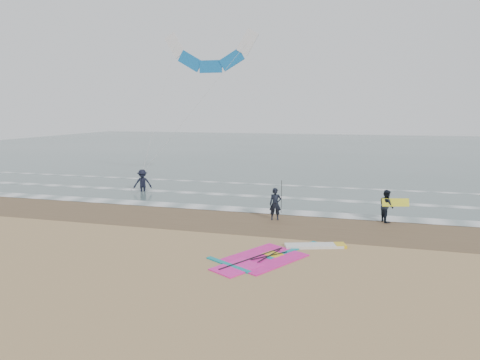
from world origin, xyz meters
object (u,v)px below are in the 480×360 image
(person_walking, at_px, (386,206))
(person_wading, at_px, (142,178))
(surf_kite, at_px, (210,55))
(person_standing, at_px, (275,204))
(windsurf_rig, at_px, (279,255))

(person_walking, relative_size, person_wading, 0.85)
(person_walking, xyz_separation_m, surf_kite, (-11.69, 7.66, 8.42))
(person_standing, bearing_deg, person_wading, 139.73)
(windsurf_rig, height_order, person_walking, person_walking)
(windsurf_rig, xyz_separation_m, surf_kite, (-7.51, 13.97, 9.19))
(person_wading, height_order, surf_kite, surf_kite)
(windsurf_rig, relative_size, person_walking, 3.12)
(surf_kite, bearing_deg, person_standing, -53.87)
(person_walking, distance_m, surf_kite, 16.32)
(windsurf_rig, distance_m, person_wading, 15.13)
(windsurf_rig, distance_m, person_walking, 7.61)
(person_standing, height_order, person_walking, person_standing)
(person_standing, bearing_deg, person_walking, -2.28)
(person_standing, distance_m, person_wading, 11.16)
(person_standing, bearing_deg, windsurf_rig, -91.52)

